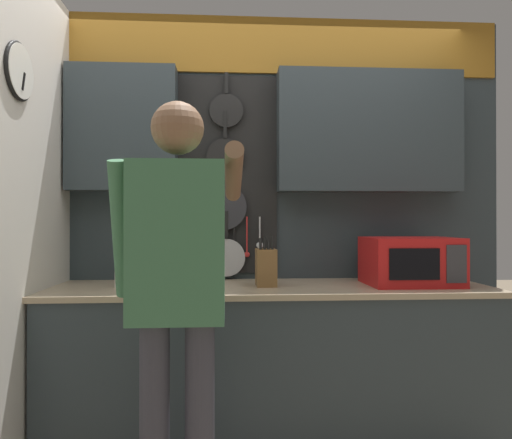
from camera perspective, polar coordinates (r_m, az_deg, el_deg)
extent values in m
cube|color=#2D383D|center=(2.68, 1.95, -18.16)|extent=(2.40, 0.63, 0.87)
cube|color=tan|center=(2.58, 1.95, -8.59)|extent=(2.43, 0.66, 0.03)
cube|color=#2D383D|center=(2.89, 1.32, -0.02)|extent=(3.00, 0.04, 2.55)
cube|color=#99661E|center=(3.07, 1.37, 20.93)|extent=(2.96, 0.02, 0.35)
cube|color=#2D383D|center=(2.90, -16.34, 10.83)|extent=(0.64, 0.16, 0.75)
cube|color=#2D383D|center=(2.97, 13.92, 10.60)|extent=(1.14, 0.16, 0.75)
cube|color=black|center=(2.87, -3.58, 5.67)|extent=(0.62, 0.01, 1.23)
cylinder|color=black|center=(2.91, -3.72, 13.42)|extent=(0.21, 0.02, 0.21)
cube|color=black|center=(2.95, -3.72, 16.64)|extent=(0.02, 0.02, 0.13)
cylinder|color=black|center=(2.85, -3.89, 7.81)|extent=(0.23, 0.02, 0.23)
cube|color=black|center=(2.88, -3.89, 11.76)|extent=(0.02, 0.02, 0.17)
cylinder|color=#2D2D33|center=(2.83, -4.09, 1.58)|extent=(0.29, 0.02, 0.29)
cube|color=black|center=(2.83, -4.09, 5.83)|extent=(0.02, 0.02, 0.13)
cylinder|color=#B7B7BC|center=(2.83, -3.73, -4.78)|extent=(0.23, 0.02, 0.23)
cube|color=black|center=(2.82, -3.73, -0.69)|extent=(0.02, 0.02, 0.17)
cylinder|color=silver|center=(2.83, -7.64, -1.67)|extent=(0.01, 0.01, 0.20)
ellipsoid|color=silver|center=(2.84, -7.65, -3.95)|extent=(0.04, 0.01, 0.04)
cylinder|color=silver|center=(2.83, -6.02, -1.35)|extent=(0.01, 0.01, 0.17)
ellipsoid|color=silver|center=(2.83, -6.02, -3.34)|extent=(0.05, 0.01, 0.04)
cylinder|color=silver|center=(2.83, -4.40, -2.03)|extent=(0.01, 0.01, 0.24)
ellipsoid|color=silver|center=(2.83, -4.40, -4.76)|extent=(0.06, 0.01, 0.05)
cylinder|color=black|center=(2.82, -2.77, -1.33)|extent=(0.01, 0.01, 0.17)
ellipsoid|color=black|center=(2.83, -2.77, -3.39)|extent=(0.06, 0.01, 0.05)
cylinder|color=red|center=(2.83, -1.14, -1.91)|extent=(0.01, 0.01, 0.22)
ellipsoid|color=red|center=(2.83, -1.14, -4.40)|extent=(0.04, 0.01, 0.03)
cylinder|color=silver|center=(2.83, 0.48, -1.30)|extent=(0.01, 0.01, 0.16)
ellipsoid|color=silver|center=(2.83, 0.48, -3.23)|extent=(0.04, 0.01, 0.04)
cube|color=silver|center=(2.37, -28.15, 0.07)|extent=(0.04, 1.60, 2.55)
cylinder|color=white|center=(2.46, -27.41, 16.11)|extent=(0.02, 0.25, 0.25)
torus|color=black|center=(2.46, -27.50, 16.10)|extent=(0.02, 0.27, 0.27)
cube|color=black|center=(2.46, -27.06, 15.12)|extent=(0.01, 0.03, 0.09)
cube|color=red|center=(2.75, 18.71, -4.94)|extent=(0.50, 0.38, 0.27)
cube|color=black|center=(2.55, 19.21, -5.30)|extent=(0.27, 0.01, 0.17)
cube|color=#333338|center=(2.65, 23.79, -5.11)|extent=(0.11, 0.01, 0.20)
cube|color=brown|center=(2.56, 1.25, -6.02)|extent=(0.11, 0.15, 0.21)
cylinder|color=black|center=(2.51, 0.56, -3.06)|extent=(0.02, 0.03, 0.06)
cylinder|color=black|center=(2.51, 1.06, -2.97)|extent=(0.02, 0.03, 0.07)
cylinder|color=black|center=(2.51, 1.57, -3.22)|extent=(0.02, 0.03, 0.05)
cylinder|color=black|center=(2.52, 2.06, -2.92)|extent=(0.02, 0.03, 0.08)
cylinder|color=white|center=(2.61, -16.06, -6.76)|extent=(0.11, 0.11, 0.13)
cylinder|color=tan|center=(2.60, -15.53, -4.46)|extent=(0.05, 0.04, 0.24)
cylinder|color=silver|center=(2.61, -16.51, -4.52)|extent=(0.03, 0.03, 0.23)
cylinder|color=tan|center=(2.61, -15.93, -4.12)|extent=(0.07, 0.03, 0.26)
cylinder|color=red|center=(2.60, -16.29, -4.39)|extent=(0.06, 0.04, 0.24)
cylinder|color=silver|center=(2.63, -15.87, -4.41)|extent=(0.03, 0.04, 0.24)
cylinder|color=tan|center=(2.59, -15.65, -4.56)|extent=(0.05, 0.02, 0.23)
cylinder|color=silver|center=(2.58, -16.24, -4.26)|extent=(0.02, 0.03, 0.26)
cylinder|color=#383842|center=(2.05, -12.55, -24.15)|extent=(0.12, 0.12, 0.86)
cylinder|color=#383842|center=(2.04, -7.05, -24.38)|extent=(0.12, 0.12, 0.86)
cube|color=#3D704C|center=(1.87, -9.80, -2.75)|extent=(0.38, 0.22, 0.64)
sphere|color=brown|center=(1.90, -9.78, 11.18)|extent=(0.21, 0.21, 0.21)
cylinder|color=#3D704C|center=(1.94, -16.42, -1.26)|extent=(0.08, 0.24, 0.57)
cylinder|color=brown|center=(2.14, -2.81, 5.64)|extent=(0.08, 0.57, 0.22)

